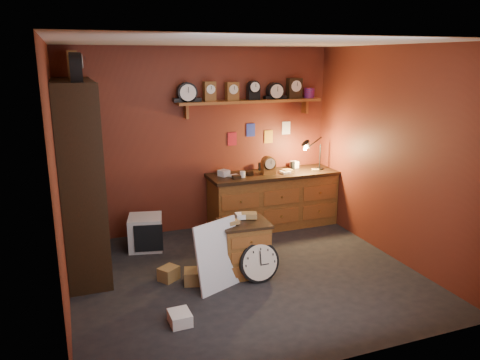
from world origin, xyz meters
name	(u,v)px	position (x,y,z in m)	size (l,w,h in m)	color
floor	(246,276)	(0.00, 0.00, 0.00)	(4.00, 4.00, 0.00)	black
room_shell	(247,132)	(0.04, 0.11, 1.72)	(4.02, 3.62, 2.71)	maroon
shelving_unit	(77,169)	(-1.79, 0.98, 1.25)	(0.47, 1.60, 2.58)	black
workbench	(273,196)	(1.02, 1.47, 0.47)	(2.00, 0.66, 1.36)	brown
low_cabinet	(244,245)	(0.01, 0.08, 0.36)	(0.60, 0.52, 0.75)	brown
big_round_clock	(259,262)	(0.09, -0.17, 0.24)	(0.48, 0.16, 0.48)	black
white_panel	(219,287)	(-0.40, -0.16, 0.00)	(0.61, 0.03, 0.81)	silver
mini_fridge	(146,233)	(-0.98, 1.26, 0.23)	(0.53, 0.54, 0.46)	silver
floor_box_a	(196,276)	(-0.62, 0.04, 0.08)	(0.26, 0.22, 0.16)	olive
floor_box_b	(180,318)	(-0.99, -0.74, 0.06)	(0.20, 0.25, 0.12)	white
floor_box_c	(169,274)	(-0.89, 0.22, 0.08)	(0.21, 0.18, 0.16)	olive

